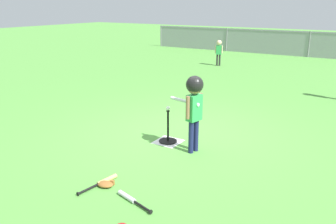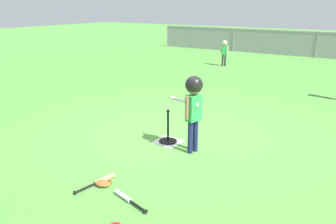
{
  "view_description": "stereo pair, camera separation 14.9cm",
  "coord_description": "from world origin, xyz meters",
  "px_view_note": "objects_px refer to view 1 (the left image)",
  "views": [
    {
      "loc": [
        3.04,
        -5.26,
        2.33
      ],
      "look_at": [
        0.01,
        -0.43,
        0.55
      ],
      "focal_mm": 37.18,
      "sensor_mm": 36.0,
      "label": 1
    },
    {
      "loc": [
        3.17,
        -5.18,
        2.33
      ],
      "look_at": [
        0.01,
        -0.43,
        0.55
      ],
      "focal_mm": 37.18,
      "sensor_mm": 36.0,
      "label": 2
    }
  ],
  "objects_px": {
    "baseball_on_tee": "(168,108)",
    "fielder_deep_left": "(219,49)",
    "spare_bat_silver": "(130,199)",
    "glove_near_bats": "(106,184)",
    "spare_bat_wood": "(103,182)",
    "batting_tee": "(168,137)",
    "batter_child": "(194,99)"
  },
  "relations": [
    {
      "from": "spare_bat_silver",
      "to": "spare_bat_wood",
      "type": "bearing_deg",
      "value": 165.78
    },
    {
      "from": "baseball_on_tee",
      "to": "spare_bat_silver",
      "type": "bearing_deg",
      "value": -71.56
    },
    {
      "from": "batting_tee",
      "to": "baseball_on_tee",
      "type": "relative_size",
      "value": 7.82
    },
    {
      "from": "fielder_deep_left",
      "to": "spare_bat_silver",
      "type": "height_order",
      "value": "fielder_deep_left"
    },
    {
      "from": "baseball_on_tee",
      "to": "fielder_deep_left",
      "type": "xyz_separation_m",
      "value": [
        -2.52,
        7.73,
        0.02
      ]
    },
    {
      "from": "glove_near_bats",
      "to": "spare_bat_wood",
      "type": "bearing_deg",
      "value": 153.64
    },
    {
      "from": "fielder_deep_left",
      "to": "spare_bat_silver",
      "type": "distance_m",
      "value": 10.12
    },
    {
      "from": "spare_bat_silver",
      "to": "batting_tee",
      "type": "bearing_deg",
      "value": 108.44
    },
    {
      "from": "batting_tee",
      "to": "baseball_on_tee",
      "type": "xyz_separation_m",
      "value": [
        0.0,
        0.0,
        0.53
      ]
    },
    {
      "from": "batting_tee",
      "to": "spare_bat_silver",
      "type": "distance_m",
      "value": 1.98
    },
    {
      "from": "batting_tee",
      "to": "baseball_on_tee",
      "type": "distance_m",
      "value": 0.53
    },
    {
      "from": "glove_near_bats",
      "to": "spare_bat_silver",
      "type": "bearing_deg",
      "value": -12.11
    },
    {
      "from": "batter_child",
      "to": "spare_bat_wood",
      "type": "height_order",
      "value": "batter_child"
    },
    {
      "from": "glove_near_bats",
      "to": "batting_tee",
      "type": "bearing_deg",
      "value": 94.28
    },
    {
      "from": "baseball_on_tee",
      "to": "spare_bat_wood",
      "type": "xyz_separation_m",
      "value": [
        0.05,
        -1.73,
        -0.59
      ]
    },
    {
      "from": "baseball_on_tee",
      "to": "fielder_deep_left",
      "type": "bearing_deg",
      "value": 108.06
    },
    {
      "from": "baseball_on_tee",
      "to": "spare_bat_silver",
      "type": "distance_m",
      "value": 2.07
    },
    {
      "from": "fielder_deep_left",
      "to": "glove_near_bats",
      "type": "relative_size",
      "value": 4.02
    },
    {
      "from": "batter_child",
      "to": "spare_bat_wood",
      "type": "distance_m",
      "value": 1.89
    },
    {
      "from": "batter_child",
      "to": "spare_bat_silver",
      "type": "distance_m",
      "value": 1.95
    },
    {
      "from": "spare_bat_silver",
      "to": "spare_bat_wood",
      "type": "distance_m",
      "value": 0.59
    },
    {
      "from": "batter_child",
      "to": "fielder_deep_left",
      "type": "distance_m",
      "value": 8.45
    },
    {
      "from": "baseball_on_tee",
      "to": "batter_child",
      "type": "relative_size",
      "value": 0.06
    },
    {
      "from": "batter_child",
      "to": "fielder_deep_left",
      "type": "bearing_deg",
      "value": 111.45
    },
    {
      "from": "baseball_on_tee",
      "to": "fielder_deep_left",
      "type": "height_order",
      "value": "fielder_deep_left"
    },
    {
      "from": "fielder_deep_left",
      "to": "batter_child",
      "type": "bearing_deg",
      "value": -68.55
    },
    {
      "from": "batter_child",
      "to": "spare_bat_silver",
      "type": "xyz_separation_m",
      "value": [
        0.06,
        -1.74,
        -0.87
      ]
    },
    {
      "from": "baseball_on_tee",
      "to": "glove_near_bats",
      "type": "bearing_deg",
      "value": -85.72
    },
    {
      "from": "batting_tee",
      "to": "spare_bat_wood",
      "type": "relative_size",
      "value": 0.89
    },
    {
      "from": "spare_bat_silver",
      "to": "batter_child",
      "type": "bearing_deg",
      "value": 91.84
    },
    {
      "from": "batter_child",
      "to": "fielder_deep_left",
      "type": "height_order",
      "value": "batter_child"
    },
    {
      "from": "fielder_deep_left",
      "to": "baseball_on_tee",
      "type": "bearing_deg",
      "value": -71.94
    }
  ]
}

